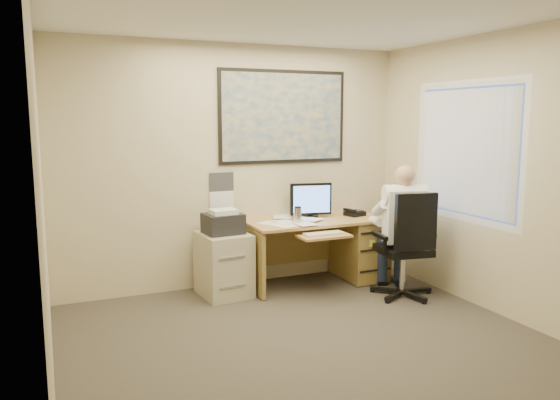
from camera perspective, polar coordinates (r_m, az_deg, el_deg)
name	(u,v)px	position (r m, az deg, el deg)	size (l,w,h in m)	color
room_shell	(334,191)	(4.09, 5.63, 0.95)	(4.00, 4.50, 2.70)	#3C362E
desk	(340,243)	(6.44, 6.33, -4.46)	(1.60, 0.97, 1.14)	tan
world_map	(284,117)	(6.31, 0.37, 8.67)	(1.56, 0.03, 1.06)	#1E4C93
wall_calendar	(222,191)	(6.11, -6.11, 0.91)	(0.28, 0.01, 0.42)	white
window_blinds	(465,152)	(5.88, 18.81, 4.81)	(0.06, 1.40, 1.30)	beige
filing_cabinet	(224,258)	(5.89, -5.92, -6.09)	(0.53, 0.62, 0.94)	#B9B095
office_chair	(406,266)	(5.96, 13.08, -6.78)	(0.78, 0.78, 1.14)	black
person	(402,231)	(5.94, 12.65, -3.19)	(0.57, 0.82, 1.40)	white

